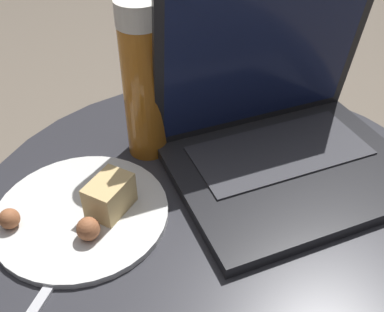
{
  "coord_description": "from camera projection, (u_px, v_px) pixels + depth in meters",
  "views": [
    {
      "loc": [
        -0.09,
        -0.42,
        0.95
      ],
      "look_at": [
        -0.04,
        0.03,
        0.58
      ],
      "focal_mm": 42.0,
      "sensor_mm": 36.0,
      "label": 1
    }
  ],
  "objects": [
    {
      "name": "laptop",
      "position": [
        283.0,
        132.0,
        0.65
      ],
      "size": [
        0.39,
        0.34,
        0.27
      ],
      "color": "#232326",
      "rests_on": "table"
    },
    {
      "name": "snack_plate",
      "position": [
        85.0,
        211.0,
        0.59
      ],
      "size": [
        0.23,
        0.23,
        0.06
      ],
      "color": "silver",
      "rests_on": "table"
    },
    {
      "name": "beer_glass",
      "position": [
        144.0,
        82.0,
        0.63
      ],
      "size": [
        0.06,
        0.06,
        0.24
      ],
      "color": "#C6701E",
      "rests_on": "table"
    },
    {
      "name": "table",
      "position": [
        217.0,
        266.0,
        0.68
      ],
      "size": [
        0.69,
        0.69,
        0.51
      ],
      "color": "#515156",
      "rests_on": "ground_plane"
    },
    {
      "name": "fork",
      "position": [
        73.0,
        252.0,
        0.55
      ],
      "size": [
        0.1,
        0.19,
        0.0
      ],
      "color": "silver",
      "rests_on": "table"
    }
  ]
}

